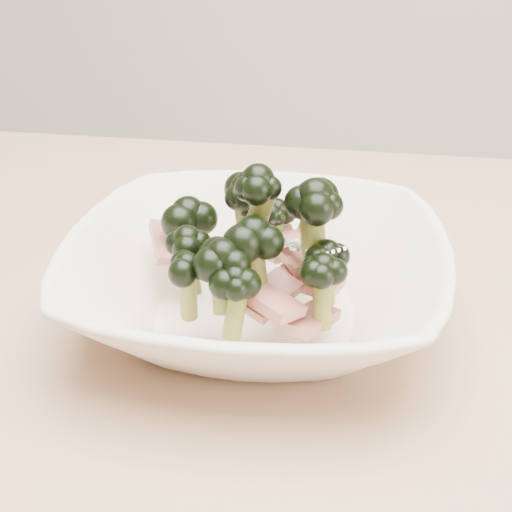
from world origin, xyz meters
name	(u,v)px	position (x,y,z in m)	size (l,w,h in m)	color
dining_table	(368,457)	(0.00, 0.00, 0.65)	(1.20, 0.80, 0.75)	tan
broccoli_dish	(256,273)	(-0.09, 0.02, 0.79)	(0.27, 0.27, 0.13)	#F0E0CB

